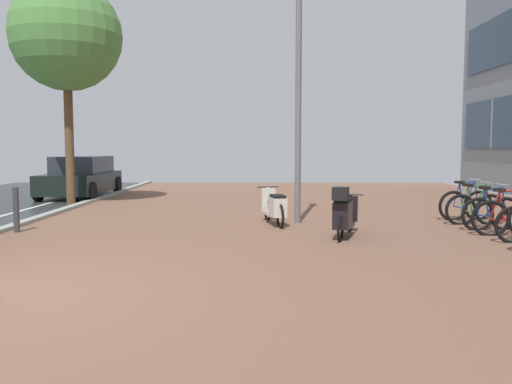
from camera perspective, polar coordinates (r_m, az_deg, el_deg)
The scene contains 11 objects.
ground at distance 6.44m, azimuth -13.38°, elevation -11.23°, with size 21.00×40.00×0.13m.
bicycle_rack_02 at distance 11.51m, azimuth 25.51°, elevation -2.55°, with size 1.42×0.48×1.02m.
bicycle_rack_03 at distance 12.22m, azimuth 24.01°, elevation -2.11°, with size 1.36×0.48×1.01m.
bicycle_rack_04 at distance 12.92m, azimuth 22.51°, elevation -1.71°, with size 1.41×0.48×1.00m.
bicycle_rack_05 at distance 13.68m, azimuth 21.61°, elevation -1.31°, with size 1.38×0.48×1.02m.
scooter_near at distance 11.87m, azimuth 1.97°, elevation -1.70°, with size 0.65×1.78×0.85m.
scooter_mid at distance 10.30m, azimuth 9.38°, elevation -2.35°, with size 0.83×1.74×1.04m.
parked_car_far at distance 19.77m, azimuth -18.42°, elevation 1.54°, with size 1.93×4.23×1.42m.
lamp_post at distance 12.27m, azimuth 4.51°, elevation 12.02°, with size 0.20×0.52×5.91m.
street_tree at distance 17.16m, azimuth -19.90°, elevation 15.55°, with size 3.25×3.25×6.66m.
bollard_far at distance 11.91m, azimuth -24.56°, elevation -1.76°, with size 0.12×0.12×0.93m.
Camera 1 is at (2.88, -6.02, 1.75)m, focal length 37.05 mm.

